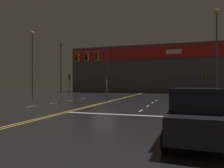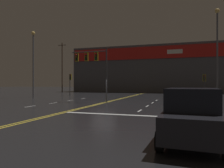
{
  "view_description": "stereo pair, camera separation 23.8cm",
  "coord_description": "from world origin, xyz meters",
  "px_view_note": "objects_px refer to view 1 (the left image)",
  "views": [
    {
      "loc": [
        7.86,
        -21.74,
        2.04
      ],
      "look_at": [
        0.0,
        2.97,
        2.0
      ],
      "focal_mm": 35.0,
      "sensor_mm": 36.0,
      "label": 1
    },
    {
      "loc": [
        8.09,
        -21.66,
        2.04
      ],
      "look_at": [
        0.0,
        2.97,
        2.0
      ],
      "focal_mm": 35.0,
      "sensor_mm": 36.0,
      "label": 2
    }
  ],
  "objects_px": {
    "traffic_signal_corner_northwest": "(70,80)",
    "streetlight_median_approach": "(217,43)",
    "streetlight_near_left": "(33,55)",
    "traffic_signal_median": "(91,61)",
    "traffic_signal_corner_northeast": "(204,81)",
    "parked_car": "(197,115)"
  },
  "relations": [
    {
      "from": "traffic_signal_median",
      "to": "traffic_signal_corner_northeast",
      "type": "xyz_separation_m",
      "value": [
        12.52,
        10.73,
        -2.13
      ]
    },
    {
      "from": "traffic_signal_corner_northeast",
      "to": "streetlight_median_approach",
      "type": "distance_m",
      "value": 6.02
    },
    {
      "from": "traffic_signal_median",
      "to": "traffic_signal_corner_northwest",
      "type": "distance_m",
      "value": 13.55
    },
    {
      "from": "traffic_signal_corner_northwest",
      "to": "streetlight_near_left",
      "type": "xyz_separation_m",
      "value": [
        -3.02,
        -5.66,
        3.52
      ]
    },
    {
      "from": "traffic_signal_median",
      "to": "traffic_signal_corner_northwest",
      "type": "height_order",
      "value": "traffic_signal_median"
    },
    {
      "from": "streetlight_near_left",
      "to": "streetlight_median_approach",
      "type": "distance_m",
      "value": 25.2
    },
    {
      "from": "traffic_signal_corner_northeast",
      "to": "traffic_signal_median",
      "type": "bearing_deg",
      "value": -139.38
    },
    {
      "from": "traffic_signal_median",
      "to": "traffic_signal_corner_northwest",
      "type": "bearing_deg",
      "value": 128.94
    },
    {
      "from": "traffic_signal_corner_northeast",
      "to": "parked_car",
      "type": "xyz_separation_m",
      "value": [
        -2.48,
        -24.94,
        -1.51
      ]
    },
    {
      "from": "traffic_signal_corner_northwest",
      "to": "streetlight_near_left",
      "type": "relative_size",
      "value": 0.38
    },
    {
      "from": "streetlight_near_left",
      "to": "streetlight_median_approach",
      "type": "height_order",
      "value": "streetlight_median_approach"
    },
    {
      "from": "traffic_signal_corner_northeast",
      "to": "streetlight_median_approach",
      "type": "relative_size",
      "value": 0.3
    },
    {
      "from": "traffic_signal_corner_northwest",
      "to": "streetlight_median_approach",
      "type": "bearing_deg",
      "value": -9.03
    },
    {
      "from": "traffic_signal_corner_northwest",
      "to": "streetlight_near_left",
      "type": "bearing_deg",
      "value": -118.1
    },
    {
      "from": "traffic_signal_median",
      "to": "streetlight_median_approach",
      "type": "bearing_deg",
      "value": 26.9
    },
    {
      "from": "traffic_signal_corner_northeast",
      "to": "parked_car",
      "type": "distance_m",
      "value": 25.11
    },
    {
      "from": "streetlight_near_left",
      "to": "parked_car",
      "type": "height_order",
      "value": "streetlight_near_left"
    },
    {
      "from": "traffic_signal_corner_northwest",
      "to": "streetlight_median_approach",
      "type": "xyz_separation_m",
      "value": [
        22.08,
        -3.51,
        4.27
      ]
    },
    {
      "from": "traffic_signal_corner_northwest",
      "to": "streetlight_near_left",
      "type": "height_order",
      "value": "streetlight_near_left"
    },
    {
      "from": "streetlight_near_left",
      "to": "traffic_signal_corner_northeast",
      "type": "bearing_deg",
      "value": 13.96
    },
    {
      "from": "streetlight_median_approach",
      "to": "parked_car",
      "type": "xyz_separation_m",
      "value": [
        -3.62,
        -21.13,
        -6.03
      ]
    },
    {
      "from": "traffic_signal_median",
      "to": "parked_car",
      "type": "xyz_separation_m",
      "value": [
        10.03,
        -14.21,
        -3.65
      ]
    }
  ]
}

